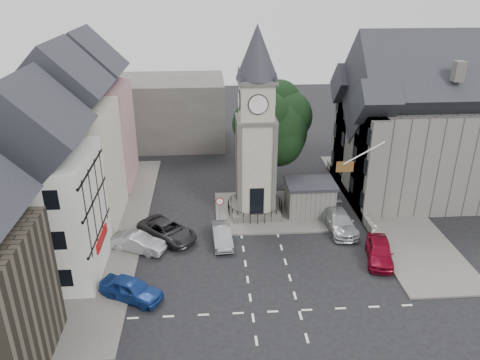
{
  "coord_description": "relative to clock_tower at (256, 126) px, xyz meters",
  "views": [
    {
      "loc": [
        -3.94,
        -29.09,
        19.74
      ],
      "look_at": [
        -1.55,
        5.0,
        4.58
      ],
      "focal_mm": 35.0,
      "sensor_mm": 36.0,
      "label": 1
    }
  ],
  "objects": [
    {
      "name": "ground",
      "position": [
        0.0,
        -7.99,
        -8.12
      ],
      "size": [
        120.0,
        120.0,
        0.0
      ],
      "primitive_type": "plane",
      "color": "black",
      "rests_on": "ground"
    },
    {
      "name": "pavement_west",
      "position": [
        -12.5,
        -1.99,
        -8.05
      ],
      "size": [
        6.0,
        30.0,
        0.14
      ],
      "primitive_type": "cube",
      "color": "#595651",
      "rests_on": "ground"
    },
    {
      "name": "pavement_east",
      "position": [
        12.0,
        0.01,
        -8.05
      ],
      "size": [
        6.0,
        26.0,
        0.14
      ],
      "primitive_type": "cube",
      "color": "#595651",
      "rests_on": "ground"
    },
    {
      "name": "central_island",
      "position": [
        1.5,
        0.01,
        -8.04
      ],
      "size": [
        10.0,
        8.0,
        0.16
      ],
      "primitive_type": "cube",
      "color": "#595651",
      "rests_on": "ground"
    },
    {
      "name": "road_markings",
      "position": [
        0.0,
        -13.49,
        -8.12
      ],
      "size": [
        20.0,
        8.0,
        0.01
      ],
      "primitive_type": "cube",
      "color": "silver",
      "rests_on": "ground"
    },
    {
      "name": "clock_tower",
      "position": [
        0.0,
        0.0,
        0.0
      ],
      "size": [
        4.86,
        4.86,
        16.25
      ],
      "color": "#4C4944",
      "rests_on": "ground"
    },
    {
      "name": "stone_shelter",
      "position": [
        4.8,
        -0.49,
        -6.57
      ],
      "size": [
        4.3,
        3.3,
        3.08
      ],
      "color": "slate",
      "rests_on": "ground"
    },
    {
      "name": "town_tree",
      "position": [
        2.0,
        5.01,
        -1.15
      ],
      "size": [
        7.2,
        7.2,
        10.8
      ],
      "color": "black",
      "rests_on": "ground"
    },
    {
      "name": "warning_sign_post",
      "position": [
        -3.2,
        -2.56,
        -6.09
      ],
      "size": [
        0.7,
        0.19,
        2.85
      ],
      "color": "black",
      "rests_on": "ground"
    },
    {
      "name": "terrace_pink",
      "position": [
        -15.5,
        8.01,
        -1.54
      ],
      "size": [
        8.1,
        7.6,
        12.8
      ],
      "color": "#C2858D",
      "rests_on": "ground"
    },
    {
      "name": "terrace_cream",
      "position": [
        -15.5,
        0.01,
        -1.54
      ],
      "size": [
        8.1,
        7.6,
        12.8
      ],
      "color": "beige",
      "rests_on": "ground"
    },
    {
      "name": "terrace_tudor",
      "position": [
        -15.5,
        -7.99,
        -1.93
      ],
      "size": [
        8.1,
        7.6,
        12.0
      ],
      "color": "silver",
      "rests_on": "ground"
    },
    {
      "name": "backdrop_west",
      "position": [
        -12.0,
        20.01,
        -4.12
      ],
      "size": [
        20.0,
        10.0,
        8.0
      ],
      "primitive_type": "cube",
      "color": "#4C4944",
      "rests_on": "ground"
    },
    {
      "name": "east_building",
      "position": [
        15.59,
        3.01,
        -1.86
      ],
      "size": [
        14.4,
        11.4,
        12.6
      ],
      "color": "slate",
      "rests_on": "ground"
    },
    {
      "name": "east_boundary_wall",
      "position": [
        9.2,
        2.01,
        -7.67
      ],
      "size": [
        0.4,
        16.0,
        0.9
      ],
      "primitive_type": "cube",
      "color": "slate",
      "rests_on": "ground"
    },
    {
      "name": "flagpole",
      "position": [
        8.0,
        -3.99,
        -1.12
      ],
      "size": [
        3.68,
        0.1,
        2.74
      ],
      "color": "white",
      "rests_on": "ground"
    },
    {
      "name": "car_west_blue",
      "position": [
        -9.32,
        -11.49,
        -7.38
      ],
      "size": [
        4.67,
        3.61,
        1.49
      ],
      "primitive_type": "imported",
      "rotation": [
        0.0,
        0.0,
        1.08
      ],
      "color": "navy",
      "rests_on": "ground"
    },
    {
      "name": "car_west_silver",
      "position": [
        -9.66,
        -5.64,
        -7.41
      ],
      "size": [
        4.58,
        3.0,
        1.43
      ],
      "primitive_type": "imported",
      "rotation": [
        0.0,
        0.0,
        1.19
      ],
      "color": "#96979D",
      "rests_on": "ground"
    },
    {
      "name": "car_west_grey",
      "position": [
        -7.5,
        -4.0,
        -7.38
      ],
      "size": [
        5.54,
        5.43,
        1.48
      ],
      "primitive_type": "imported",
      "rotation": [
        0.0,
        0.0,
        0.81
      ],
      "color": "#272729",
      "rests_on": "ground"
    },
    {
      "name": "car_island_silver",
      "position": [
        -3.12,
        -4.93,
        -7.44
      ],
      "size": [
        1.73,
        4.21,
        1.36
      ],
      "primitive_type": "imported",
      "rotation": [
        0.0,
        0.0,
        0.07
      ],
      "color": "gray",
      "rests_on": "ground"
    },
    {
      "name": "car_island_east",
      "position": [
        6.72,
        -3.49,
        -7.36
      ],
      "size": [
        2.37,
        5.35,
        1.53
      ],
      "primitive_type": "imported",
      "rotation": [
        0.0,
        0.0,
        0.04
      ],
      "color": "#A3A7AB",
      "rests_on": "ground"
    },
    {
      "name": "car_east_red",
      "position": [
        8.5,
        -8.24,
        -7.35
      ],
      "size": [
        2.86,
        4.84,
        1.54
      ],
      "primitive_type": "imported",
      "rotation": [
        0.0,
        0.0,
        -0.24
      ],
      "color": "maroon",
      "rests_on": "ground"
    },
    {
      "name": "pedestrian",
      "position": [
        8.76,
        -5.99,
        -7.24
      ],
      "size": [
        0.75,
        0.74,
        1.75
      ],
      "primitive_type": "imported",
      "rotation": [
        0.0,
        0.0,
        3.89
      ],
      "color": "#B7B197",
      "rests_on": "ground"
    }
  ]
}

